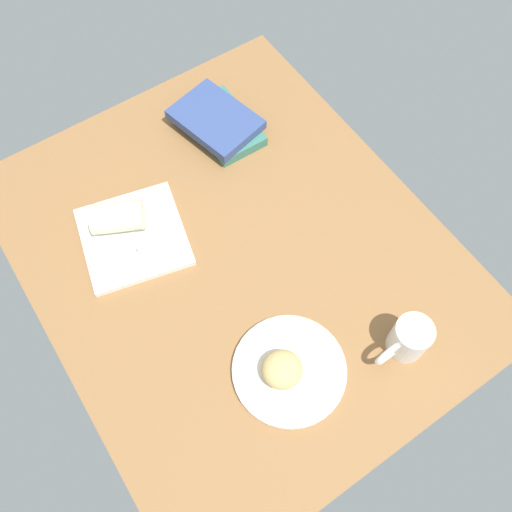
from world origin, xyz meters
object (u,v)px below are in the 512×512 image
at_px(round_plate, 289,370).
at_px(coffee_mug, 408,339).
at_px(sauce_cup, 147,246).
at_px(square_plate, 134,237).
at_px(breakfast_wrap, 117,217).
at_px(book_stack, 220,122).
at_px(scone_pastry, 282,369).

distance_m(round_plate, coffee_mug, 0.25).
height_order(sauce_cup, coffee_mug, coffee_mug).
bearing_deg(square_plate, breakfast_wrap, 14.09).
height_order(round_plate, book_stack, book_stack).
xyz_separation_m(square_plate, breakfast_wrap, (0.04, 0.01, 0.04)).
bearing_deg(breakfast_wrap, book_stack, -44.29).
xyz_separation_m(round_plate, book_stack, (0.62, -0.22, 0.02)).
bearing_deg(square_plate, scone_pastry, -167.57).
distance_m(square_plate, sauce_cup, 0.06).
height_order(square_plate, book_stack, book_stack).
distance_m(round_plate, square_plate, 0.48).
height_order(book_stack, coffee_mug, coffee_mug).
bearing_deg(breakfast_wrap, sauce_cup, -139.28).
relative_size(square_plate, sauce_cup, 4.74).
relative_size(round_plate, square_plate, 1.02).
distance_m(square_plate, coffee_mug, 0.66).
distance_m(square_plate, book_stack, 0.38).
bearing_deg(coffee_mug, book_stack, 0.66).
relative_size(sauce_cup, book_stack, 0.20).
relative_size(round_plate, breakfast_wrap, 2.01).
height_order(round_plate, breakfast_wrap, breakfast_wrap).
xyz_separation_m(round_plate, sauce_cup, (0.41, 0.11, 0.02)).
bearing_deg(sauce_cup, scone_pastry, -167.78).
xyz_separation_m(sauce_cup, breakfast_wrap, (0.09, 0.02, 0.02)).
height_order(scone_pastry, coffee_mug, coffee_mug).
xyz_separation_m(square_plate, book_stack, (0.16, -0.34, 0.02)).
height_order(sauce_cup, breakfast_wrap, breakfast_wrap).
bearing_deg(round_plate, scone_pastry, 79.54).
bearing_deg(scone_pastry, breakfast_wrap, 12.57).
relative_size(scone_pastry, square_plate, 0.36).
xyz_separation_m(scone_pastry, book_stack, (0.62, -0.24, -0.01)).
distance_m(round_plate, sauce_cup, 0.42).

